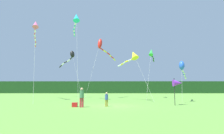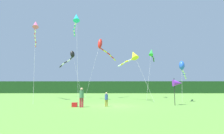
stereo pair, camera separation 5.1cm
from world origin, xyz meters
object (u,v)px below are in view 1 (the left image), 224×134
object	(u,v)px
banner_flag_pole	(178,83)
kite_red	(102,46)
cooler_box	(75,105)
kite_black	(71,56)
person_adult	(82,96)
person_child	(107,99)
kite_green	(151,53)
kite_blue	(182,67)
kite_rainbow	(35,28)
kite_yellow	(133,56)
kite_cyan	(76,19)

from	to	relation	value
banner_flag_pole	kite_red	distance (m)	16.29
cooler_box	kite_red	size ratio (longest dim) A/B	0.05
cooler_box	kite_black	size ratio (longest dim) A/B	0.06
cooler_box	person_adult	bearing A→B (deg)	-26.94
person_child	kite_green	world-z (taller)	kite_green
kite_blue	kite_rainbow	bearing A→B (deg)	173.82
cooler_box	kite_rainbow	distance (m)	15.34
kite_black	kite_yellow	bearing A→B (deg)	-37.67
person_adult	kite_blue	distance (m)	13.91
cooler_box	kite_blue	distance (m)	14.51
person_adult	kite_green	bearing A→B (deg)	58.04
cooler_box	kite_cyan	bearing A→B (deg)	101.92
kite_green	banner_flag_pole	bearing A→B (deg)	-90.66
cooler_box	banner_flag_pole	size ratio (longest dim) A/B	0.18
kite_rainbow	person_adult	bearing A→B (deg)	-47.57
kite_blue	kite_yellow	distance (m)	6.57
cooler_box	banner_flag_pole	bearing A→B (deg)	9.93
person_child	kite_blue	distance (m)	11.80
banner_flag_pole	kite_blue	xyz separation A→B (m)	(2.33, 4.86, 2.12)
person_child	kite_rainbow	size ratio (longest dim) A/B	0.12
kite_rainbow	kite_black	xyz separation A→B (m)	(3.34, 7.73, -2.80)
kite_rainbow	kite_cyan	bearing A→B (deg)	-3.79
person_child	kite_yellow	distance (m)	10.16
kite_green	kite_black	distance (m)	14.48
banner_flag_pole	kite_blue	size ratio (longest dim) A/B	0.46
cooler_box	kite_blue	size ratio (longest dim) A/B	0.08
kite_cyan	kite_yellow	distance (m)	9.54
cooler_box	kite_black	distance (m)	18.50
kite_black	person_adult	bearing A→B (deg)	-73.55
cooler_box	kite_red	distance (m)	16.54
kite_cyan	kite_black	xyz separation A→B (m)	(-2.53, 8.12, -3.93)
banner_flag_pole	kite_yellow	distance (m)	8.57
person_adult	kite_yellow	size ratio (longest dim) A/B	0.25
kite_green	person_child	bearing A→B (deg)	-116.83
kite_green	kite_red	distance (m)	8.61
kite_cyan	kite_black	world-z (taller)	kite_cyan
cooler_box	kite_rainbow	bearing A→B (deg)	131.12
kite_cyan	kite_black	distance (m)	9.37
person_adult	kite_blue	bearing A→B (deg)	30.91
kite_rainbow	kite_cyan	xyz separation A→B (m)	(5.87, -0.39, 1.13)
kite_blue	kite_red	distance (m)	13.79
person_adult	kite_red	bearing A→B (deg)	86.48
cooler_box	kite_red	bearing A→B (deg)	83.69
person_child	cooler_box	bearing A→B (deg)	-171.15
kite_cyan	kite_yellow	bearing A→B (deg)	0.16
kite_yellow	kite_black	bearing A→B (deg)	142.33
person_child	kite_red	xyz separation A→B (m)	(-1.29, 13.63, 8.03)
banner_flag_pole	kite_green	size ratio (longest dim) A/B	0.31
cooler_box	kite_yellow	world-z (taller)	kite_yellow
banner_flag_pole	kite_cyan	size ratio (longest dim) A/B	0.22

